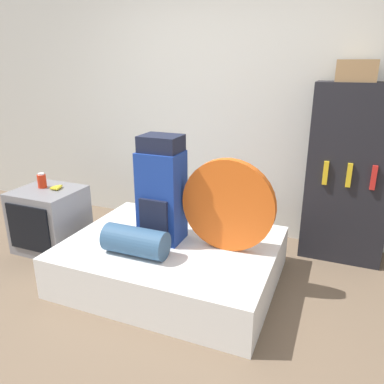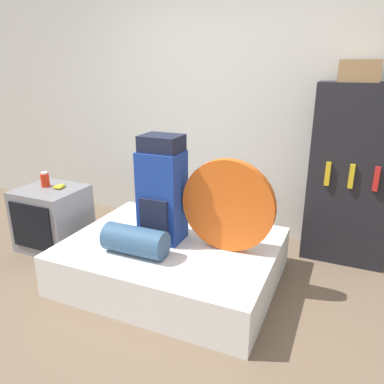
{
  "view_description": "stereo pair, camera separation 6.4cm",
  "coord_description": "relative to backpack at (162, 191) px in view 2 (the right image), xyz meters",
  "views": [
    {
      "loc": [
        1.12,
        -1.92,
        1.71
      ],
      "look_at": [
        0.1,
        0.56,
        0.79
      ],
      "focal_mm": 35.0,
      "sensor_mm": 36.0,
      "label": 1
    },
    {
      "loc": [
        1.18,
        -1.89,
        1.71
      ],
      "look_at": [
        0.1,
        0.56,
        0.79
      ],
      "focal_mm": 35.0,
      "sensor_mm": 36.0,
      "label": 2
    }
  ],
  "objects": [
    {
      "name": "television",
      "position": [
        -1.23,
        0.04,
        -0.46
      ],
      "size": [
        0.58,
        0.55,
        0.6
      ],
      "color": "gray",
      "rests_on": "ground_plane"
    },
    {
      "name": "bookshelf",
      "position": [
        1.37,
        0.94,
        0.03
      ],
      "size": [
        0.7,
        0.35,
        1.58
      ],
      "color": "black",
      "rests_on": "ground_plane"
    },
    {
      "name": "ground_plane",
      "position": [
        0.17,
        -0.59,
        -0.76
      ],
      "size": [
        16.0,
        16.0,
        0.0
      ],
      "primitive_type": "plane",
      "color": "brown"
    },
    {
      "name": "sleeping_roll",
      "position": [
        -0.07,
        -0.32,
        -0.31
      ],
      "size": [
        0.49,
        0.22,
        0.22
      ],
      "color": "#33567A",
      "rests_on": "bed"
    },
    {
      "name": "backpack",
      "position": [
        0.0,
        0.0,
        0.0
      ],
      "size": [
        0.34,
        0.3,
        0.86
      ],
      "color": "navy",
      "rests_on": "bed"
    },
    {
      "name": "banana_bunch",
      "position": [
        -1.15,
        0.11,
        -0.15
      ],
      "size": [
        0.11,
        0.14,
        0.03
      ],
      "color": "yellow",
      "rests_on": "television"
    },
    {
      "name": "wall_back",
      "position": [
        0.17,
        1.17,
        0.54
      ],
      "size": [
        8.0,
        0.05,
        2.6
      ],
      "color": "silver",
      "rests_on": "ground_plane"
    },
    {
      "name": "bed",
      "position": [
        0.09,
        -0.02,
        -0.59
      ],
      "size": [
        1.67,
        1.31,
        0.34
      ],
      "color": "white",
      "rests_on": "ground_plane"
    },
    {
      "name": "cardboard_box",
      "position": [
        1.31,
        0.95,
        0.9
      ],
      "size": [
        0.31,
        0.31,
        0.17
      ],
      "color": "#99754C",
      "rests_on": "bookshelf"
    },
    {
      "name": "canister",
      "position": [
        -1.31,
        0.08,
        -0.09
      ],
      "size": [
        0.08,
        0.08,
        0.14
      ],
      "color": "red",
      "rests_on": "television"
    },
    {
      "name": "tent_bag",
      "position": [
        0.54,
        0.03,
        -0.06
      ],
      "size": [
        0.72,
        0.07,
        0.72
      ],
      "color": "#E05B19",
      "rests_on": "bed"
    }
  ]
}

